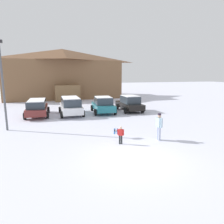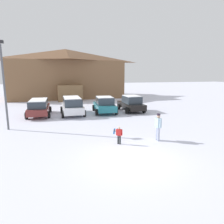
{
  "view_description": "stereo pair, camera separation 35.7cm",
  "coord_description": "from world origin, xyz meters",
  "px_view_note": "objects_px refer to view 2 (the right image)",
  "views": [
    {
      "loc": [
        -3.69,
        -8.14,
        3.98
      ],
      "look_at": [
        0.71,
        5.76,
        1.2
      ],
      "focal_mm": 32.0,
      "sensor_mm": 36.0,
      "label": 1
    },
    {
      "loc": [
        -3.35,
        -8.25,
        3.98
      ],
      "look_at": [
        0.71,
        5.76,
        1.2
      ],
      "focal_mm": 32.0,
      "sensor_mm": 36.0,
      "label": 2
    }
  ],
  "objects_px": {
    "ski_lodge": "(66,73)",
    "parked_white_suv": "(72,105)",
    "parked_maroon_van": "(39,107)",
    "skier_adult_in_blue_parka": "(158,125)",
    "pair_of_skis": "(116,131)",
    "parked_black_sedan": "(131,103)",
    "lamp_post": "(4,82)",
    "parked_teal_hatchback": "(105,105)",
    "skier_child_in_red_jacket": "(119,134)"
  },
  "relations": [
    {
      "from": "parked_maroon_van",
      "to": "lamp_post",
      "type": "xyz_separation_m",
      "value": [
        -1.85,
        -4.63,
        2.61
      ]
    },
    {
      "from": "skier_adult_in_blue_parka",
      "to": "lamp_post",
      "type": "height_order",
      "value": "lamp_post"
    },
    {
      "from": "parked_white_suv",
      "to": "skier_child_in_red_jacket",
      "type": "relative_size",
      "value": 4.25
    },
    {
      "from": "ski_lodge",
      "to": "pair_of_skis",
      "type": "bearing_deg",
      "value": -85.35
    },
    {
      "from": "ski_lodge",
      "to": "parked_maroon_van",
      "type": "height_order",
      "value": "ski_lodge"
    },
    {
      "from": "parked_maroon_van",
      "to": "lamp_post",
      "type": "relative_size",
      "value": 0.73
    },
    {
      "from": "parked_white_suv",
      "to": "pair_of_skis",
      "type": "xyz_separation_m",
      "value": [
        2.39,
        -6.86,
        -0.92
      ]
    },
    {
      "from": "parked_maroon_van",
      "to": "parked_black_sedan",
      "type": "distance_m",
      "value": 9.48
    },
    {
      "from": "pair_of_skis",
      "to": "parked_black_sedan",
      "type": "bearing_deg",
      "value": 60.68
    },
    {
      "from": "parked_white_suv",
      "to": "skier_child_in_red_jacket",
      "type": "distance_m",
      "value": 9.6
    },
    {
      "from": "pair_of_skis",
      "to": "lamp_post",
      "type": "xyz_separation_m",
      "value": [
        -7.38,
        2.62,
        3.45
      ]
    },
    {
      "from": "parked_white_suv",
      "to": "parked_black_sedan",
      "type": "bearing_deg",
      "value": 1.47
    },
    {
      "from": "pair_of_skis",
      "to": "parked_white_suv",
      "type": "bearing_deg",
      "value": 109.19
    },
    {
      "from": "parked_maroon_van",
      "to": "lamp_post",
      "type": "bearing_deg",
      "value": -111.79
    },
    {
      "from": "ski_lodge",
      "to": "parked_black_sedan",
      "type": "relative_size",
      "value": 4.38
    },
    {
      "from": "parked_maroon_van",
      "to": "parked_black_sedan",
      "type": "height_order",
      "value": "parked_black_sedan"
    },
    {
      "from": "ski_lodge",
      "to": "pair_of_skis",
      "type": "height_order",
      "value": "ski_lodge"
    },
    {
      "from": "parked_teal_hatchback",
      "to": "parked_black_sedan",
      "type": "distance_m",
      "value": 3.02
    },
    {
      "from": "parked_maroon_van",
      "to": "ski_lodge",
      "type": "bearing_deg",
      "value": 76.69
    },
    {
      "from": "parked_black_sedan",
      "to": "parked_maroon_van",
      "type": "bearing_deg",
      "value": 178.61
    },
    {
      "from": "parked_black_sedan",
      "to": "lamp_post",
      "type": "relative_size",
      "value": 0.69
    },
    {
      "from": "parked_white_suv",
      "to": "skier_adult_in_blue_parka",
      "type": "distance_m",
      "value": 10.38
    },
    {
      "from": "pair_of_skis",
      "to": "parked_teal_hatchback",
      "type": "bearing_deg",
      "value": 82.36
    },
    {
      "from": "parked_teal_hatchback",
      "to": "skier_child_in_red_jacket",
      "type": "height_order",
      "value": "parked_teal_hatchback"
    },
    {
      "from": "pair_of_skis",
      "to": "skier_adult_in_blue_parka",
      "type": "bearing_deg",
      "value": -54.46
    },
    {
      "from": "parked_black_sedan",
      "to": "lamp_post",
      "type": "xyz_separation_m",
      "value": [
        -11.33,
        -4.4,
        2.62
      ]
    },
    {
      "from": "parked_black_sedan",
      "to": "skier_adult_in_blue_parka",
      "type": "relative_size",
      "value": 2.56
    },
    {
      "from": "skier_adult_in_blue_parka",
      "to": "pair_of_skis",
      "type": "bearing_deg",
      "value": 125.54
    },
    {
      "from": "parked_teal_hatchback",
      "to": "pair_of_skis",
      "type": "distance_m",
      "value": 7.03
    },
    {
      "from": "parked_white_suv",
      "to": "skier_adult_in_blue_parka",
      "type": "relative_size",
      "value": 2.67
    },
    {
      "from": "ski_lodge",
      "to": "parked_teal_hatchback",
      "type": "distance_m",
      "value": 16.43
    },
    {
      "from": "parked_white_suv",
      "to": "pair_of_skis",
      "type": "height_order",
      "value": "parked_white_suv"
    },
    {
      "from": "pair_of_skis",
      "to": "lamp_post",
      "type": "relative_size",
      "value": 0.22
    },
    {
      "from": "parked_teal_hatchback",
      "to": "pair_of_skis",
      "type": "height_order",
      "value": "parked_teal_hatchback"
    },
    {
      "from": "parked_white_suv",
      "to": "lamp_post",
      "type": "xyz_separation_m",
      "value": [
        -5.0,
        -4.24,
        2.53
      ]
    },
    {
      "from": "parked_maroon_van",
      "to": "lamp_post",
      "type": "height_order",
      "value": "lamp_post"
    },
    {
      "from": "parked_teal_hatchback",
      "to": "pair_of_skis",
      "type": "xyz_separation_m",
      "value": [
        -0.93,
        -6.92,
        -0.83
      ]
    },
    {
      "from": "parked_white_suv",
      "to": "skier_adult_in_blue_parka",
      "type": "xyz_separation_m",
      "value": [
        4.25,
        -9.47,
        0.0
      ]
    },
    {
      "from": "ski_lodge",
      "to": "parked_maroon_van",
      "type": "distance_m",
      "value": 16.29
    },
    {
      "from": "parked_maroon_van",
      "to": "pair_of_skis",
      "type": "distance_m",
      "value": 9.16
    },
    {
      "from": "ski_lodge",
      "to": "parked_white_suv",
      "type": "height_order",
      "value": "ski_lodge"
    },
    {
      "from": "skier_child_in_red_jacket",
      "to": "lamp_post",
      "type": "distance_m",
      "value": 9.02
    },
    {
      "from": "ski_lodge",
      "to": "parked_teal_hatchback",
      "type": "bearing_deg",
      "value": -80.05
    },
    {
      "from": "parked_black_sedan",
      "to": "pair_of_skis",
      "type": "height_order",
      "value": "parked_black_sedan"
    },
    {
      "from": "skier_child_in_red_jacket",
      "to": "parked_white_suv",
      "type": "bearing_deg",
      "value": 100.86
    },
    {
      "from": "skier_adult_in_blue_parka",
      "to": "ski_lodge",
      "type": "bearing_deg",
      "value": 98.33
    },
    {
      "from": "ski_lodge",
      "to": "lamp_post",
      "type": "xyz_separation_m",
      "value": [
        -5.53,
        -20.17,
        -0.64
      ]
    },
    {
      "from": "parked_teal_hatchback",
      "to": "pair_of_skis",
      "type": "relative_size",
      "value": 3.1
    },
    {
      "from": "parked_teal_hatchback",
      "to": "parked_black_sedan",
      "type": "xyz_separation_m",
      "value": [
        3.02,
        0.1,
        0.0
      ]
    },
    {
      "from": "parked_white_suv",
      "to": "parked_maroon_van",
      "type": "bearing_deg",
      "value": 172.89
    }
  ]
}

